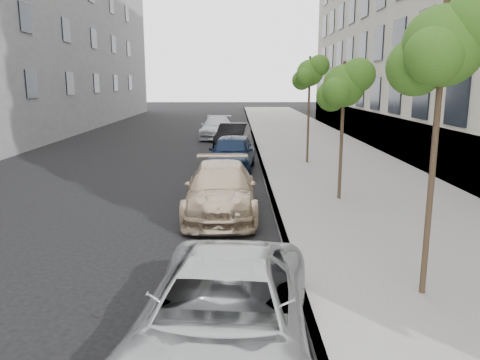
{
  "coord_description": "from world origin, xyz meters",
  "views": [
    {
      "loc": [
        0.06,
        -5.8,
        3.63
      ],
      "look_at": [
        0.15,
        4.27,
        1.5
      ],
      "focal_mm": 35.0,
      "sensor_mm": 36.0,
      "label": 1
    }
  ],
  "objects_px": {
    "tree_near": "(445,47)",
    "sedan_blue": "(232,153)",
    "sedan_rear": "(217,128)",
    "tree_mid": "(345,86)",
    "tree_far": "(310,73)",
    "minivan": "(224,316)",
    "suv": "(221,189)",
    "sedan_black": "(233,137)"
  },
  "relations": [
    {
      "from": "sedan_blue",
      "to": "sedan_black",
      "type": "distance_m",
      "value": 6.27
    },
    {
      "from": "tree_near",
      "to": "tree_mid",
      "type": "xyz_separation_m",
      "value": [
        0.0,
        6.5,
        -0.64
      ]
    },
    {
      "from": "minivan",
      "to": "sedan_blue",
      "type": "bearing_deg",
      "value": 95.8
    },
    {
      "from": "sedan_blue",
      "to": "sedan_rear",
      "type": "height_order",
      "value": "sedan_blue"
    },
    {
      "from": "minivan",
      "to": "sedan_blue",
      "type": "xyz_separation_m",
      "value": [
        0.0,
        13.53,
        0.09
      ]
    },
    {
      "from": "suv",
      "to": "sedan_black",
      "type": "bearing_deg",
      "value": 88.41
    },
    {
      "from": "tree_far",
      "to": "sedan_rear",
      "type": "bearing_deg",
      "value": 113.51
    },
    {
      "from": "tree_far",
      "to": "sedan_blue",
      "type": "height_order",
      "value": "tree_far"
    },
    {
      "from": "tree_mid",
      "to": "sedan_rear",
      "type": "distance_m",
      "value": 17.44
    },
    {
      "from": "tree_mid",
      "to": "sedan_rear",
      "type": "relative_size",
      "value": 0.87
    },
    {
      "from": "tree_far",
      "to": "sedan_black",
      "type": "bearing_deg",
      "value": 123.5
    },
    {
      "from": "minivan",
      "to": "sedan_rear",
      "type": "bearing_deg",
      "value": 98.3
    },
    {
      "from": "tree_near",
      "to": "sedan_rear",
      "type": "distance_m",
      "value": 23.81
    },
    {
      "from": "tree_mid",
      "to": "minivan",
      "type": "distance_m",
      "value": 9.36
    },
    {
      "from": "suv",
      "to": "sedan_blue",
      "type": "xyz_separation_m",
      "value": [
        0.27,
        6.38,
        0.06
      ]
    },
    {
      "from": "tree_near",
      "to": "sedan_blue",
      "type": "xyz_separation_m",
      "value": [
        -3.33,
        11.75,
        -3.39
      ]
    },
    {
      "from": "sedan_rear",
      "to": "sedan_black",
      "type": "bearing_deg",
      "value": -75.74
    },
    {
      "from": "tree_mid",
      "to": "tree_far",
      "type": "xyz_separation_m",
      "value": [
        -0.0,
        6.5,
        0.46
      ]
    },
    {
      "from": "tree_far",
      "to": "sedan_rear",
      "type": "height_order",
      "value": "tree_far"
    },
    {
      "from": "sedan_blue",
      "to": "suv",
      "type": "bearing_deg",
      "value": -87.49
    },
    {
      "from": "minivan",
      "to": "sedan_blue",
      "type": "relative_size",
      "value": 1.09
    },
    {
      "from": "tree_near",
      "to": "sedan_rear",
      "type": "bearing_deg",
      "value": 100.79
    },
    {
      "from": "tree_near",
      "to": "tree_mid",
      "type": "height_order",
      "value": "tree_near"
    },
    {
      "from": "tree_near",
      "to": "sedan_blue",
      "type": "distance_m",
      "value": 12.68
    },
    {
      "from": "suv",
      "to": "tree_far",
      "type": "bearing_deg",
      "value": 64.4
    },
    {
      "from": "tree_mid",
      "to": "minivan",
      "type": "relative_size",
      "value": 0.87
    },
    {
      "from": "minivan",
      "to": "sedan_blue",
      "type": "height_order",
      "value": "sedan_blue"
    },
    {
      "from": "tree_far",
      "to": "sedan_black",
      "type": "xyz_separation_m",
      "value": [
        -3.33,
        5.03,
        -3.27
      ]
    },
    {
      "from": "tree_mid",
      "to": "sedan_rear",
      "type": "xyz_separation_m",
      "value": [
        -4.41,
        16.64,
        -2.81
      ]
    },
    {
      "from": "tree_mid",
      "to": "sedan_rear",
      "type": "height_order",
      "value": "tree_mid"
    },
    {
      "from": "sedan_black",
      "to": "sedan_rear",
      "type": "height_order",
      "value": "sedan_black"
    },
    {
      "from": "minivan",
      "to": "suv",
      "type": "height_order",
      "value": "suv"
    },
    {
      "from": "minivan",
      "to": "sedan_black",
      "type": "height_order",
      "value": "sedan_black"
    },
    {
      "from": "tree_near",
      "to": "minivan",
      "type": "height_order",
      "value": "tree_near"
    },
    {
      "from": "tree_mid",
      "to": "tree_far",
      "type": "relative_size",
      "value": 0.91
    },
    {
      "from": "tree_far",
      "to": "sedan_blue",
      "type": "relative_size",
      "value": 1.04
    },
    {
      "from": "sedan_blue",
      "to": "sedan_rear",
      "type": "bearing_deg",
      "value": 100.33
    },
    {
      "from": "sedan_black",
      "to": "tree_mid",
      "type": "bearing_deg",
      "value": -65.73
    },
    {
      "from": "tree_far",
      "to": "tree_mid",
      "type": "bearing_deg",
      "value": -90.0
    },
    {
      "from": "tree_near",
      "to": "sedan_black",
      "type": "bearing_deg",
      "value": 100.46
    },
    {
      "from": "tree_near",
      "to": "sedan_rear",
      "type": "xyz_separation_m",
      "value": [
        -4.41,
        23.14,
        -3.45
      ]
    },
    {
      "from": "tree_near",
      "to": "minivan",
      "type": "xyz_separation_m",
      "value": [
        -3.33,
        -1.77,
        -3.48
      ]
    }
  ]
}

